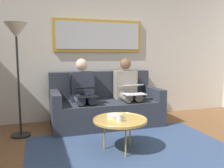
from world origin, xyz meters
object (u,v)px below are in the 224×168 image
at_px(person_left, 127,89).
at_px(standing_lamp, 17,43).
at_px(laptop_white, 132,89).
at_px(couch, 105,106).
at_px(coffee_table, 120,120).
at_px(person_right, 83,91).
at_px(framed_mirror, 99,36).
at_px(laptop_black, 86,92).
at_px(cup, 119,118).
at_px(bowl, 115,116).

bearing_deg(person_left, standing_lamp, 6.41).
relative_size(laptop_white, standing_lamp, 0.23).
distance_m(couch, standing_lamp, 1.76).
relative_size(coffee_table, person_right, 0.59).
xyz_separation_m(framed_mirror, standing_lamp, (1.38, 0.66, -0.18)).
height_order(framed_mirror, coffee_table, framed_mirror).
xyz_separation_m(coffee_table, laptop_black, (0.25, -0.91, 0.23)).
distance_m(framed_mirror, laptop_white, 1.22).
xyz_separation_m(cup, standing_lamp, (1.19, -1.04, 0.92)).
xyz_separation_m(bowl, person_left, (-0.59, -1.07, 0.18)).
bearing_deg(laptop_black, coffee_table, 105.20).
height_order(laptop_white, standing_lamp, standing_lamp).
height_order(coffee_table, laptop_black, laptop_black).
bearing_deg(standing_lamp, laptop_white, 178.71).
xyz_separation_m(framed_mirror, laptop_black, (0.39, 0.70, -0.92)).
distance_m(bowl, laptop_black, 0.87).
distance_m(coffee_table, person_left, 1.29).
distance_m(bowl, laptop_white, 1.04).
height_order(bowl, laptop_black, laptop_black).
distance_m(cup, standing_lamp, 1.83).
relative_size(couch, person_left, 1.63).
height_order(person_left, person_right, same).
bearing_deg(person_left, coffee_table, 64.80).
relative_size(laptop_white, person_right, 0.33).
distance_m(bowl, standing_lamp, 1.74).
distance_m(framed_mirror, coffee_table, 1.98).
height_order(laptop_white, laptop_black, laptop_white).
distance_m(laptop_white, standing_lamp, 1.92).
xyz_separation_m(person_right, laptop_black, (0.00, 0.24, 0.02)).
bearing_deg(laptop_white, person_right, -16.88).
bearing_deg(standing_lamp, coffee_table, 142.30).
bearing_deg(cup, framed_mirror, -96.28).
xyz_separation_m(couch, standing_lamp, (1.38, 0.27, 1.06)).
bearing_deg(standing_lamp, bowl, 143.62).
relative_size(couch, cup, 20.59).
xyz_separation_m(laptop_white, standing_lamp, (1.77, -0.04, 0.74)).
bearing_deg(framed_mirror, laptop_white, 119.48).
height_order(person_right, laptop_black, person_right).
bearing_deg(person_left, cup, 64.87).
bearing_deg(coffee_table, standing_lamp, -37.70).
bearing_deg(framed_mirror, couch, 90.00).
bearing_deg(person_right, person_left, 180.00).
bearing_deg(laptop_white, standing_lamp, -1.29).
bearing_deg(bowl, person_left, -118.79).
xyz_separation_m(framed_mirror, laptop_white, (-0.39, 0.70, -0.92)).
distance_m(coffee_table, laptop_black, 0.97).
bearing_deg(framed_mirror, person_right, 49.29).
distance_m(laptop_black, standing_lamp, 1.23).
relative_size(laptop_black, standing_lamp, 0.22).
relative_size(bowl, standing_lamp, 0.12).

